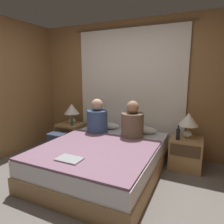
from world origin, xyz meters
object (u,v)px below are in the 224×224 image
Objects in this scene: nightstand_left at (71,135)px; lamp_right at (188,121)px; lamp_left at (72,110)px; backpack_on_floor at (58,143)px; bed at (104,159)px; pillow_left at (107,125)px; person_left_in_bed at (97,119)px; beer_bottle_on_right_stand at (178,134)px; person_right_in_bed at (132,123)px; nightstand_right at (186,153)px; laptop_on_bed at (69,159)px; beer_bottle_on_left_stand at (72,121)px; pillow_right at (143,130)px.

lamp_right reaches higher than nightstand_left.
lamp_left is 0.97× the size of backpack_on_floor.
lamp_right reaches higher than bed.
pillow_left is 0.40m from person_left_in_bed.
pillow_left reaches higher than bed.
pillow_left is at bearing 112.94° from bed.
beer_bottle_on_right_stand is (2.14, -0.17, -0.18)m from lamp_left.
lamp_right is 0.65× the size of person_left_in_bed.
lamp_right reaches higher than backpack_on_floor.
person_left_in_bed reaches higher than backpack_on_floor.
person_right_in_bed reaches higher than beer_bottle_on_right_stand.
nightstand_left is at bearing 180.00° from nightstand_right.
person_left_in_bed is at bearing 103.30° from laptop_on_bed.
laptop_on_bed is (0.29, -1.21, -0.21)m from person_left_in_bed.
bed is 1.34m from nightstand_left.
person_left_in_bed is 1.48× the size of backpack_on_floor.
person_left_in_bed is 0.67m from person_right_in_bed.
lamp_left is at bearing 90.00° from nightstand_left.
bed reaches higher than backpack_on_floor.
beer_bottle_on_right_stand reaches higher than bed.
nightstand_right is at bearing 43.54° from beer_bottle_on_right_stand.
lamp_left reaches higher than backpack_on_floor.
laptop_on_bed is at bearing -53.96° from nightstand_left.
nightstand_right is at bearing 32.20° from bed.
beer_bottle_on_left_stand is at bearing 125.03° from laptop_on_bed.
person_right_in_bed is at bearing 60.08° from bed.
laptop_on_bed reaches higher than bed.
bed is 3.98× the size of pillow_left.
beer_bottle_on_left_stand is at bearing 72.92° from backpack_on_floor.
nightstand_right is 2.15× the size of beer_bottle_on_right_stand.
nightstand_left is at bearing -178.71° from lamp_right.
pillow_left is 0.72m from pillow_right.
person_right_in_bed is (-0.07, -0.35, 0.19)m from pillow_right.
backpack_on_floor is at bearing -107.08° from beer_bottle_on_left_stand.
lamp_left is 1.85× the size of beer_bottle_on_left_stand.
pillow_right is 1.61m from backpack_on_floor.
lamp_right is 2.36m from backpack_on_floor.
nightstand_left is at bearing 126.04° from laptop_on_bed.
nightstand_right is 1.52m from pillow_left.
beer_bottle_on_left_stand is at bearing -158.45° from pillow_left.
lamp_left reaches higher than beer_bottle_on_left_stand.
laptop_on_bed is (0.92, -1.31, -0.09)m from beer_bottle_on_left_stand.
person_left_in_bed reaches higher than laptop_on_bed.
lamp_right is at bearing 50.35° from laptop_on_bed.
person_right_in_bed is 2.86× the size of beer_bottle_on_left_stand.
person_left_in_bed is at bearing -171.85° from nightstand_right.
nightstand_left and nightstand_right have the same top height.
nightstand_right is 0.97× the size of pillow_right.
pillow_right is (-0.77, 0.09, -0.26)m from lamp_right.
pillow_left is 1.00× the size of pillow_right.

